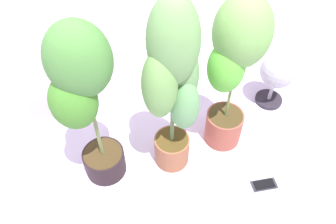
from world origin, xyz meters
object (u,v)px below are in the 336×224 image
potted_plant_center (173,84)px  floor_fan (277,73)px  potted_plant_back_left (84,97)px  potted_plant_front_right (234,65)px  cell_phone (264,185)px

potted_plant_center → floor_fan: (0.75, -0.33, -0.37)m
potted_plant_back_left → floor_fan: (1.02, -0.62, -0.36)m
potted_plant_center → floor_fan: bearing=-23.5°
potted_plant_front_right → cell_phone: potted_plant_front_right is taller
potted_plant_back_left → floor_fan: 1.25m
cell_phone → floor_fan: bearing=156.3°
cell_phone → floor_fan: size_ratio=0.40×
potted_plant_back_left → floor_fan: size_ratio=2.59×
potted_plant_center → potted_plant_front_right: (0.28, -0.18, -0.02)m
potted_plant_front_right → potted_plant_center: bearing=148.1°
potted_plant_center → cell_phone: (0.12, -0.53, -0.62)m
cell_phone → potted_plant_center: bearing=-119.0°
cell_phone → potted_plant_front_right: bearing=-156.9°
potted_plant_center → floor_fan: 0.89m
potted_plant_center → cell_phone: potted_plant_center is taller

